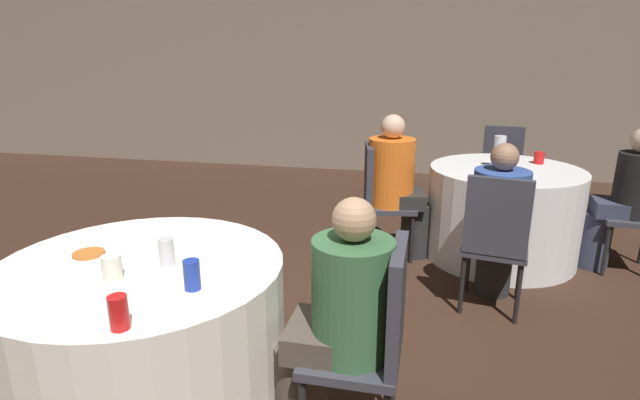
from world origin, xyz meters
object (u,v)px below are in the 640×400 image
at_px(chair_near_east, 375,332).
at_px(table_far, 502,213).
at_px(chair_far_south, 496,234).
at_px(soda_can_red, 119,313).
at_px(person_green_jacket, 335,324).
at_px(chair_far_west, 378,192).
at_px(soda_can_blue, 192,275).
at_px(soda_can_silver, 167,252).
at_px(person_orange_shirt, 398,185).
at_px(pizza_plate_near, 89,255).
at_px(chair_far_north, 501,166).
at_px(person_blue_shirt, 498,223).
at_px(table_near, 148,338).
at_px(person_black_shirt, 622,201).
at_px(bottle_far, 499,152).

bearing_deg(chair_near_east, table_far, -18.72).
height_order(chair_far_south, soda_can_red, chair_far_south).
height_order(person_green_jacket, soda_can_red, person_green_jacket).
height_order(chair_far_west, soda_can_red, chair_far_west).
relative_size(chair_far_south, soda_can_blue, 7.65).
distance_m(chair_far_south, soda_can_silver, 2.01).
xyz_separation_m(chair_far_west, person_green_jacket, (0.03, -2.11, 0.02)).
bearing_deg(person_orange_shirt, pizza_plate_near, -41.53).
bearing_deg(chair_far_west, chair_far_north, 127.11).
relative_size(chair_near_east, person_blue_shirt, 0.84).
height_order(chair_far_west, soda_can_blue, chair_far_west).
distance_m(chair_far_north, person_orange_shirt, 1.50).
xyz_separation_m(table_near, person_black_shirt, (2.70, 2.20, 0.18)).
xyz_separation_m(person_green_jacket, person_black_shirt, (1.81, 2.21, -0.01)).
relative_size(person_orange_shirt, person_black_shirt, 1.05).
bearing_deg(person_black_shirt, person_green_jacket, 145.40).
bearing_deg(chair_far_north, bottle_far, 85.83).
distance_m(table_near, chair_near_east, 1.07).
height_order(chair_far_north, soda_can_red, chair_far_north).
bearing_deg(person_blue_shirt, chair_far_west, 152.45).
bearing_deg(person_orange_shirt, chair_far_south, 27.97).
distance_m(chair_far_west, soda_can_silver, 2.22).
distance_m(table_far, chair_far_south, 1.03).
relative_size(person_green_jacket, person_black_shirt, 1.00).
distance_m(table_near, chair_far_south, 2.11).
relative_size(pizza_plate_near, soda_can_silver, 2.08).
bearing_deg(person_green_jacket, chair_near_east, -90.00).
height_order(person_green_jacket, person_black_shirt, same).
xyz_separation_m(person_green_jacket, soda_can_blue, (-0.54, -0.17, 0.25)).
bearing_deg(chair_near_east, person_black_shirt, -35.90).
xyz_separation_m(soda_can_red, soda_can_silver, (-0.10, 0.51, 0.00)).
bearing_deg(person_green_jacket, soda_can_silver, 88.75).
height_order(soda_can_blue, bottle_far, bottle_far).
relative_size(table_near, pizza_plate_near, 5.03).
distance_m(chair_far_north, chair_far_west, 1.62).
distance_m(soda_can_silver, soda_can_blue, 0.29).
distance_m(person_orange_shirt, person_black_shirt, 1.69).
height_order(person_orange_shirt, pizza_plate_near, person_orange_shirt).
height_order(soda_can_red, bottle_far, bottle_far).
height_order(table_far, person_green_jacket, person_green_jacket).
height_order(table_near, table_far, same).
bearing_deg(person_orange_shirt, soda_can_silver, -32.72).
bearing_deg(table_far, pizza_plate_near, -133.49).
bearing_deg(soda_can_silver, chair_near_east, -1.66).
bearing_deg(chair_far_west, soda_can_silver, -29.28).
relative_size(person_orange_shirt, soda_can_silver, 9.64).
bearing_deg(table_far, chair_near_east, -109.36).
bearing_deg(chair_far_west, soda_can_blue, -22.78).
height_order(person_green_jacket, pizza_plate_near, person_green_jacket).
bearing_deg(pizza_plate_near, soda_can_red, -46.11).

